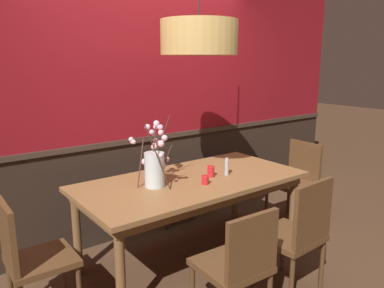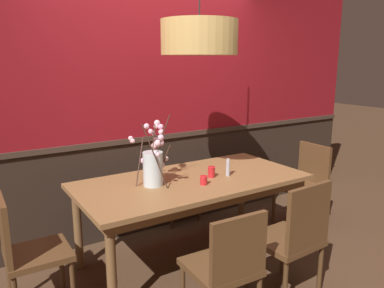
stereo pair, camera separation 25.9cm
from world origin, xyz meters
name	(u,v)px [view 1 (the left image)]	position (x,y,z in m)	size (l,w,h in m)	color
ground_plane	(192,259)	(0.00, 0.00, 0.00)	(24.00, 24.00, 0.00)	#4C3321
back_wall	(142,93)	(0.00, 0.83, 1.46)	(5.79, 0.14, 2.94)	#2D2119
dining_table	(192,188)	(0.00, 0.00, 0.69)	(2.00, 0.98, 0.77)	olive
chair_far_side_right	(166,175)	(0.34, 0.93, 0.51)	(0.46, 0.45, 0.92)	brown
chair_near_side_left	(238,263)	(-0.33, -0.93, 0.50)	(0.45, 0.45, 0.88)	brown
chair_head_west_end	(30,256)	(-1.38, -0.01, 0.50)	(0.44, 0.42, 0.90)	brown
chair_near_side_right	(298,231)	(0.33, -0.89, 0.52)	(0.47, 0.45, 0.94)	brown
chair_head_east_end	(297,178)	(1.44, -0.03, 0.51)	(0.45, 0.45, 0.90)	brown
vase_with_blossoms	(155,165)	(-0.35, 0.04, 0.94)	(0.34, 0.43, 0.57)	silver
candle_holder_nearer_center	(211,171)	(0.17, -0.05, 0.82)	(0.07, 0.07, 0.10)	red
candle_holder_nearer_edge	(205,180)	(0.00, -0.18, 0.81)	(0.07, 0.07, 0.08)	red
condiment_bottle	(227,167)	(0.32, -0.10, 0.85)	(0.04, 0.04, 0.16)	#ADADB2
pendant_lamp	(199,38)	(0.06, -0.02, 1.97)	(0.63, 0.63, 1.12)	tan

